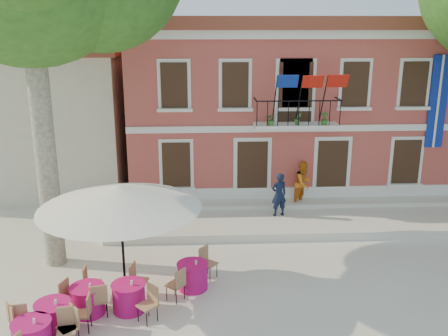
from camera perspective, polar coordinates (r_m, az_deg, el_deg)
ground at (r=14.90m, az=4.03°, el=-12.87°), size 90.00×90.00×0.00m
main_building at (r=23.46m, az=6.23°, el=7.63°), size 13.50×9.59×7.50m
neighbor_west at (r=25.49m, az=-20.83°, el=6.07°), size 9.40×9.40×6.40m
terrace at (r=19.07m, az=8.49°, el=-5.79°), size 14.00×3.40×0.30m
patio_umbrella at (r=13.31m, az=-11.83°, el=-3.27°), size 4.29×4.29×3.19m
pedestrian_navy at (r=18.64m, az=6.29°, el=-3.03°), size 0.69×0.55×1.65m
pedestrian_orange at (r=19.82m, az=9.05°, el=-1.74°), size 1.10×1.09×1.79m
cafe_table_0 at (r=12.68m, az=-21.06°, el=-17.42°), size 1.75×1.85×0.95m
cafe_table_1 at (r=13.58m, az=-10.83°, el=-14.15°), size 1.81×1.81×0.95m
cafe_table_2 at (r=13.70m, az=-15.31°, el=-14.22°), size 0.90×1.93×0.95m
cafe_table_3 at (r=13.23m, az=-18.90°, el=-15.68°), size 1.76×1.84×0.95m
cafe_table_4 at (r=14.38m, az=-3.59°, el=-12.09°), size 1.52×1.77×0.95m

